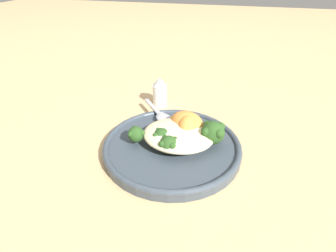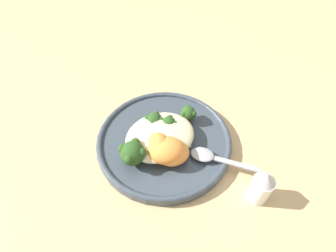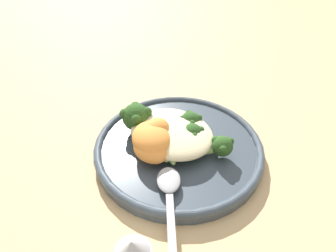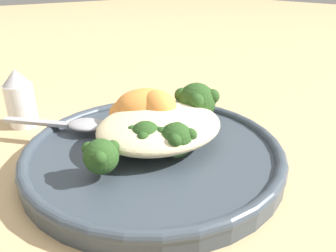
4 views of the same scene
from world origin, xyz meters
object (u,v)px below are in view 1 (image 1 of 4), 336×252
object	(u,v)px
quinoa_mound	(178,135)
broccoli_stalk_2	(169,139)
spoon	(161,116)
broccoli_stalk_0	(146,132)
broccoli_stalk_4	(207,132)
salt_shaker	(160,92)
sweet_potato_chunk_2	(187,123)
plate	(172,146)
broccoli_stalk_3	(180,133)
broccoli_stalk_1	(163,135)
sweet_potato_chunk_1	(182,121)
sweet_potato_chunk_0	(188,127)

from	to	relation	value
quinoa_mound	broccoli_stalk_2	bearing A→B (deg)	57.08
spoon	broccoli_stalk_0	bearing A→B (deg)	135.66
broccoli_stalk_4	salt_shaker	size ratio (longest dim) A/B	1.58
sweet_potato_chunk_2	plate	bearing A→B (deg)	64.05
broccoli_stalk_0	broccoli_stalk_3	world-z (taller)	broccoli_stalk_0
broccoli_stalk_0	broccoli_stalk_3	distance (m)	0.06
broccoli_stalk_1	salt_shaker	distance (m)	0.19
plate	quinoa_mound	world-z (taller)	quinoa_mound
broccoli_stalk_0	salt_shaker	bearing A→B (deg)	-126.23
broccoli_stalk_0	sweet_potato_chunk_2	distance (m)	0.08
plate	sweet_potato_chunk_1	world-z (taller)	sweet_potato_chunk_1
broccoli_stalk_3	spoon	xyz separation A→B (m)	(0.06, -0.07, -0.01)
spoon	sweet_potato_chunk_0	bearing A→B (deg)	-169.84
sweet_potato_chunk_1	spoon	distance (m)	0.06
broccoli_stalk_3	broccoli_stalk_0	bearing A→B (deg)	-125.09
broccoli_stalk_0	broccoli_stalk_3	bearing A→B (deg)	149.28
plate	broccoli_stalk_4	xyz separation A→B (m)	(-0.06, -0.02, 0.03)
salt_shaker	quinoa_mound	bearing A→B (deg)	116.26
quinoa_mound	sweet_potato_chunk_2	distance (m)	0.04
broccoli_stalk_4	spoon	bearing A→B (deg)	162.62
broccoli_stalk_1	sweet_potato_chunk_1	xyz separation A→B (m)	(-0.02, -0.05, 0.00)
broccoli_stalk_0	salt_shaker	size ratio (longest dim) A/B	1.25
sweet_potato_chunk_2	broccoli_stalk_0	bearing A→B (deg)	30.34
sweet_potato_chunk_2	salt_shaker	bearing A→B (deg)	-55.10
salt_shaker	spoon	bearing A→B (deg)	108.17
sweet_potato_chunk_1	broccoli_stalk_3	bearing A→B (deg)	98.04
sweet_potato_chunk_1	sweet_potato_chunk_2	bearing A→B (deg)	140.49
broccoli_stalk_1	broccoli_stalk_2	xyz separation A→B (m)	(-0.01, 0.01, -0.00)
plate	sweet_potato_chunk_1	size ratio (longest dim) A/B	4.52
plate	sweet_potato_chunk_1	distance (m)	0.06
salt_shaker	sweet_potato_chunk_2	bearing A→B (deg)	124.90
broccoli_stalk_3	spoon	distance (m)	0.09
plate	sweet_potato_chunk_2	world-z (taller)	sweet_potato_chunk_2
broccoli_stalk_0	plate	bearing A→B (deg)	136.62
broccoli_stalk_1	sweet_potato_chunk_2	bearing A→B (deg)	145.11
broccoli_stalk_0	broccoli_stalk_2	xyz separation A→B (m)	(-0.05, 0.01, 0.00)
sweet_potato_chunk_1	quinoa_mound	bearing A→B (deg)	93.25
sweet_potato_chunk_1	sweet_potato_chunk_0	bearing A→B (deg)	123.60
plate	broccoli_stalk_2	bearing A→B (deg)	81.35
plate	sweet_potato_chunk_0	distance (m)	0.05
broccoli_stalk_4	spoon	size ratio (longest dim) A/B	1.08
plate	broccoli_stalk_0	xyz separation A→B (m)	(0.05, 0.00, 0.02)
quinoa_mound	broccoli_stalk_4	world-z (taller)	broccoli_stalk_4
plate	salt_shaker	bearing A→B (deg)	-66.83
plate	sweet_potato_chunk_1	bearing A→B (deg)	-97.83
broccoli_stalk_3	spoon	world-z (taller)	broccoli_stalk_3
quinoa_mound	broccoli_stalk_0	xyz separation A→B (m)	(0.06, 0.00, -0.00)
broccoli_stalk_1	broccoli_stalk_3	distance (m)	0.03
broccoli_stalk_3	salt_shaker	distance (m)	0.18
broccoli_stalk_1	broccoli_stalk_3	world-z (taller)	broccoli_stalk_1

